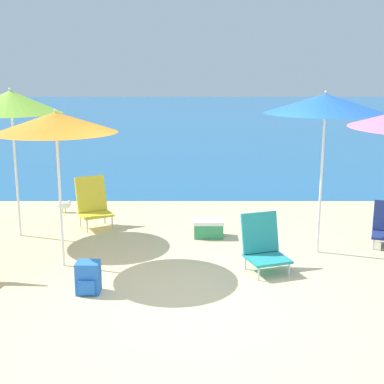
% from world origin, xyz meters
% --- Properties ---
extents(ground_plane, '(60.00, 60.00, 0.00)m').
position_xyz_m(ground_plane, '(0.00, 0.00, 0.00)').
color(ground_plane, beige).
extents(sea_water, '(60.00, 40.00, 0.01)m').
position_xyz_m(sea_water, '(0.00, 24.86, 0.00)').
color(sea_water, '#23669E').
rests_on(sea_water, ground).
extents(beach_umbrella_orange, '(1.60, 1.60, 2.14)m').
position_xyz_m(beach_umbrella_orange, '(-1.80, 1.22, 1.96)').
color(beach_umbrella_orange, white).
rests_on(beach_umbrella_orange, ground).
extents(beach_umbrella_blue, '(1.71, 1.71, 2.34)m').
position_xyz_m(beach_umbrella_blue, '(1.81, 1.78, 2.17)').
color(beach_umbrella_blue, white).
rests_on(beach_umbrella_blue, ground).
extents(beach_umbrella_lime, '(1.56, 1.56, 2.35)m').
position_xyz_m(beach_umbrella_lime, '(-2.82, 2.57, 2.14)').
color(beach_umbrella_lime, white).
rests_on(beach_umbrella_lime, ground).
extents(beach_chair_teal, '(0.67, 0.70, 0.76)m').
position_xyz_m(beach_chair_teal, '(0.91, 1.07, 0.35)').
color(beach_chair_teal, silver).
rests_on(beach_chair_teal, ground).
extents(beach_chair_yellow, '(0.69, 0.69, 0.86)m').
position_xyz_m(beach_chair_yellow, '(-1.72, 3.08, 0.42)').
color(beach_chair_yellow, silver).
rests_on(beach_chair_yellow, ground).
extents(backpack_blue, '(0.28, 0.26, 0.39)m').
position_xyz_m(backpack_blue, '(-1.29, 0.32, 0.19)').
color(backpack_blue, blue).
rests_on(backpack_blue, ground).
extents(cooler_box, '(0.47, 0.33, 0.28)m').
position_xyz_m(cooler_box, '(0.22, 2.51, 0.14)').
color(cooler_box, '#338C59').
rests_on(cooler_box, ground).
extents(seagull, '(0.27, 0.11, 0.23)m').
position_xyz_m(seagull, '(-2.44, 4.00, 0.14)').
color(seagull, gold).
rests_on(seagull, ground).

